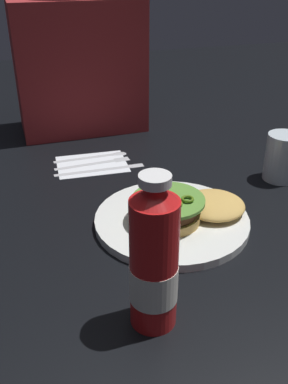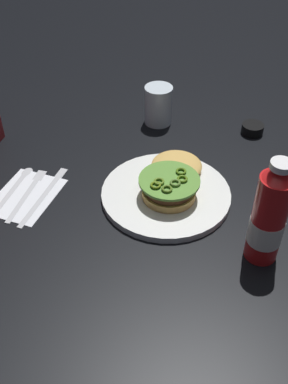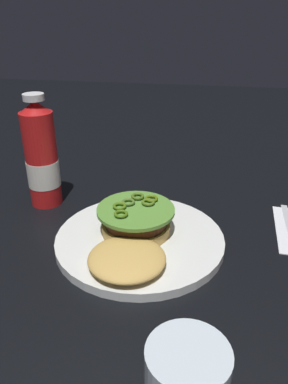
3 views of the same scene
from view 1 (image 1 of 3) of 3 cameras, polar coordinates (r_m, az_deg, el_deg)
name	(u,v)px [view 1 (image 1 of 3)]	position (r m, az deg, el deg)	size (l,w,h in m)	color
ground_plane	(179,208)	(0.86, 4.64, -2.14)	(3.00, 3.00, 0.00)	black
dinner_plate	(172,220)	(0.81, 3.64, -3.73)	(0.29, 0.29, 0.02)	white
burger_sandwich	(185,208)	(0.80, 5.42, -2.05)	(0.22, 0.13, 0.05)	tan
ketchup_bottle	(154,263)	(0.56, 1.30, -9.29)	(0.06, 0.06, 0.22)	red
water_glass	(282,157)	(0.99, 17.70, 4.38)	(0.07, 0.07, 0.10)	silver
napkin	(92,164)	(1.04, -6.85, 3.67)	(0.16, 0.13, 0.00)	white
butter_knife	(106,168)	(1.01, -5.07, 3.14)	(0.21, 0.02, 0.00)	silver
fork_utensil	(99,162)	(1.04, -5.87, 3.99)	(0.18, 0.02, 0.00)	silver
spoon_utensil	(101,155)	(1.08, -5.67, 4.87)	(0.18, 0.03, 0.00)	silver
diner_person	(78,46)	(1.23, -8.71, 18.44)	(0.34, 0.19, 0.52)	maroon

